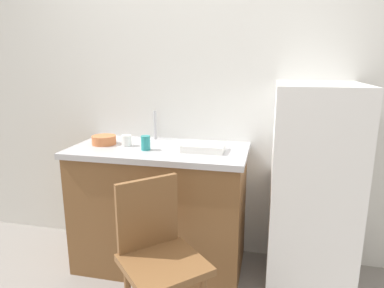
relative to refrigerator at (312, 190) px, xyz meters
name	(u,v)px	position (x,y,z in m)	size (l,w,h in m)	color
back_wall	(195,101)	(-0.86, 0.36, 0.52)	(4.80, 0.10, 2.41)	silver
cabinet_base	(161,210)	(-1.04, 0.01, -0.25)	(1.20, 0.60, 0.87)	brown
countertop	(159,150)	(-1.04, 0.01, 0.21)	(1.24, 0.64, 0.04)	#B7B7BC
faucet	(155,125)	(-1.16, 0.26, 0.34)	(0.02, 0.02, 0.22)	#B7B7BC
refrigerator	(312,190)	(0.00, 0.00, 0.00)	(0.52, 0.63, 1.38)	white
chair	(158,254)	(-0.84, -0.66, -0.19)	(0.57, 0.57, 0.89)	brown
dish_tray	(204,147)	(-0.72, -0.01, 0.25)	(0.28, 0.20, 0.05)	white
terracotta_bowl	(104,140)	(-1.47, 0.01, 0.26)	(0.17, 0.17, 0.06)	#C67042
cup_white	(127,140)	(-1.29, 0.01, 0.26)	(0.07, 0.07, 0.08)	white
cup_teal	(146,143)	(-1.11, -0.07, 0.27)	(0.06, 0.06, 0.10)	teal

